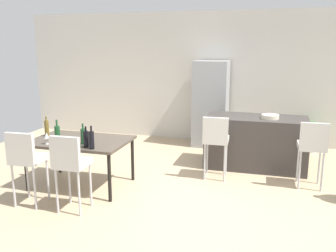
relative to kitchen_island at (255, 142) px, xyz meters
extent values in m
plane|color=tan|center=(-0.60, -1.18, -0.46)|extent=(10.00, 10.00, 0.00)
cube|color=beige|center=(-0.60, 1.70, 0.99)|extent=(10.00, 0.12, 2.90)
cube|color=#383330|center=(0.00, 0.00, 0.00)|extent=(1.75, 0.82, 0.92)
cube|color=beige|center=(-0.60, -0.73, 0.19)|extent=(0.42, 0.42, 0.08)
cube|color=beige|center=(-0.59, -0.90, 0.41)|extent=(0.40, 0.08, 0.36)
cylinder|color=#B2B2B7|center=(-0.77, -0.58, -0.16)|extent=(0.03, 0.03, 0.61)
cylinder|color=#B2B2B7|center=(-0.45, -0.56, -0.16)|extent=(0.03, 0.03, 0.61)
cylinder|color=#B2B2B7|center=(-0.76, -0.90, -0.16)|extent=(0.03, 0.03, 0.61)
cylinder|color=#B2B2B7|center=(-0.44, -0.88, -0.16)|extent=(0.03, 0.03, 0.61)
cube|color=beige|center=(0.86, -0.73, 0.19)|extent=(0.41, 0.41, 0.08)
cube|color=beige|center=(0.86, -0.90, 0.41)|extent=(0.40, 0.07, 0.36)
cylinder|color=#B2B2B7|center=(0.70, -0.57, -0.16)|extent=(0.03, 0.03, 0.61)
cylinder|color=#B2B2B7|center=(1.02, -0.57, -0.16)|extent=(0.03, 0.03, 0.61)
cylinder|color=#B2B2B7|center=(0.70, -0.89, -0.16)|extent=(0.03, 0.03, 0.61)
cylinder|color=#B2B2B7|center=(1.02, -0.89, -0.16)|extent=(0.03, 0.03, 0.61)
cube|color=#4C4238|center=(-2.56, -1.66, 0.26)|extent=(1.48, 0.99, 0.04)
cylinder|color=black|center=(-3.24, -1.23, -0.11)|extent=(0.05, 0.05, 0.70)
cylinder|color=black|center=(-1.88, -1.23, -0.11)|extent=(0.05, 0.05, 0.70)
cylinder|color=black|center=(-3.24, -2.10, -0.11)|extent=(0.05, 0.05, 0.70)
cylinder|color=black|center=(-1.88, -2.10, -0.11)|extent=(0.05, 0.05, 0.70)
cube|color=beige|center=(-2.89, -2.46, 0.19)|extent=(0.42, 0.42, 0.08)
cube|color=beige|center=(-2.88, -2.63, 0.41)|extent=(0.40, 0.08, 0.36)
cylinder|color=#B2B2B7|center=(-3.06, -2.31, -0.16)|extent=(0.03, 0.03, 0.61)
cylinder|color=#B2B2B7|center=(-2.74, -2.29, -0.16)|extent=(0.03, 0.03, 0.61)
cylinder|color=#B2B2B7|center=(-3.04, -2.63, -0.16)|extent=(0.03, 0.03, 0.61)
cylinder|color=#B2B2B7|center=(-2.72, -2.61, -0.16)|extent=(0.03, 0.03, 0.61)
cube|color=beige|center=(-2.23, -2.46, 0.19)|extent=(0.41, 0.41, 0.08)
cube|color=beige|center=(-2.22, -2.63, 0.41)|extent=(0.40, 0.07, 0.36)
cylinder|color=#B2B2B7|center=(-2.39, -2.30, -0.16)|extent=(0.03, 0.03, 0.61)
cylinder|color=#B2B2B7|center=(-2.07, -2.29, -0.16)|extent=(0.03, 0.03, 0.61)
cylinder|color=#B2B2B7|center=(-2.38, -2.62, -0.16)|extent=(0.03, 0.03, 0.61)
cylinder|color=#B2B2B7|center=(-2.06, -2.61, -0.16)|extent=(0.03, 0.03, 0.61)
cylinder|color=black|center=(-2.27, -2.00, 0.40)|extent=(0.08, 0.08, 0.23)
cylinder|color=black|center=(-2.27, -2.00, 0.55)|extent=(0.03, 0.03, 0.07)
cylinder|color=#194723|center=(-2.39, -1.86, 0.39)|extent=(0.07, 0.07, 0.23)
cylinder|color=#194723|center=(-2.39, -1.86, 0.55)|extent=(0.03, 0.03, 0.08)
cylinder|color=brown|center=(-3.18, -1.60, 0.41)|extent=(0.07, 0.07, 0.25)
cylinder|color=brown|center=(-3.18, -1.60, 0.56)|extent=(0.02, 0.02, 0.07)
cylinder|color=#194723|center=(-2.85, -1.81, 0.39)|extent=(0.08, 0.08, 0.23)
cylinder|color=#194723|center=(-2.85, -1.81, 0.56)|extent=(0.03, 0.03, 0.10)
cylinder|color=black|center=(-2.15, -2.06, 0.41)|extent=(0.07, 0.07, 0.25)
cylinder|color=black|center=(-2.15, -2.06, 0.57)|extent=(0.03, 0.03, 0.08)
cylinder|color=silver|center=(-2.90, -2.02, 0.28)|extent=(0.06, 0.06, 0.00)
cylinder|color=silver|center=(-2.90, -2.02, 0.32)|extent=(0.01, 0.01, 0.08)
cone|color=silver|center=(-2.90, -2.02, 0.41)|extent=(0.07, 0.07, 0.09)
cube|color=#939699|center=(-1.03, 1.26, 0.46)|extent=(0.72, 0.68, 1.84)
cylinder|color=beige|center=(0.23, -0.08, 0.50)|extent=(0.30, 0.30, 0.07)
cylinder|color=beige|center=(1.05, 1.25, -0.35)|extent=(0.24, 0.24, 0.22)
sphere|color=#2D6B33|center=(1.05, 1.25, -0.04)|extent=(0.45, 0.45, 0.45)
camera|label=1|loc=(0.21, -6.43, 1.69)|focal=38.53mm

